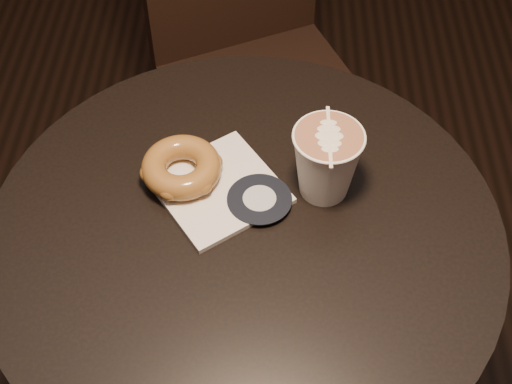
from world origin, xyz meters
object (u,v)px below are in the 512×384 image
Objects in this scene: chair at (248,30)px; doughnut at (181,167)px; cafe_table at (246,301)px; pastry_bag at (219,189)px; latte_cup at (326,163)px.

doughnut is at bearing -121.58° from chair.
chair is at bearing 91.48° from cafe_table.
doughnut is (-0.09, 0.08, 0.23)m from cafe_table.
doughnut is at bearing 124.93° from pastry_bag.
doughnut is at bearing 138.66° from cafe_table.
cafe_table is at bearing -113.06° from chair.
cafe_table is at bearing -92.86° from pastry_bag.
chair reaches higher than doughnut.
pastry_bag reaches higher than cafe_table.
pastry_bag is (-0.04, 0.06, 0.20)m from cafe_table.
cafe_table is 4.81× the size of pastry_bag.
doughnut reaches higher than cafe_table.
chair is 8.84× the size of doughnut.
latte_cup reaches higher than pastry_bag.
chair is at bearing 82.96° from doughnut.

